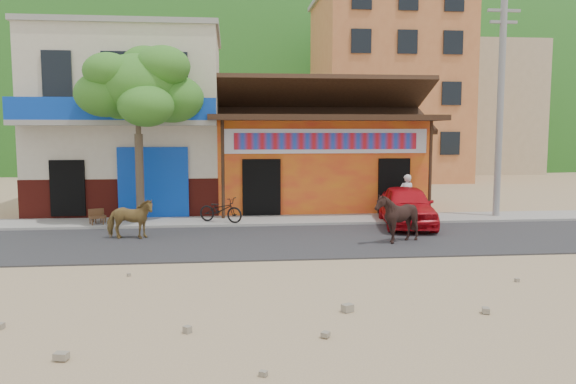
{
  "coord_description": "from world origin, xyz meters",
  "views": [
    {
      "loc": [
        -1.55,
        -13.57,
        3.19
      ],
      "look_at": [
        0.17,
        3.0,
        1.4
      ],
      "focal_mm": 35.0,
      "sensor_mm": 36.0,
      "label": 1
    }
  ],
  "objects_px": {
    "cafe_chair_left": "(96,210)",
    "scooter": "(221,210)",
    "cow_tan": "(130,219)",
    "cafe_chair_right": "(99,210)",
    "pedestrian": "(406,195)",
    "utility_pole": "(500,106)",
    "red_car": "(406,206)",
    "cow_dark": "(397,218)",
    "tree": "(138,134)"
  },
  "relations": [
    {
      "from": "cow_tan",
      "to": "pedestrian",
      "type": "relative_size",
      "value": 0.92
    },
    {
      "from": "utility_pole",
      "to": "cafe_chair_right",
      "type": "distance_m",
      "value": 14.64
    },
    {
      "from": "tree",
      "to": "red_car",
      "type": "relative_size",
      "value": 1.51
    },
    {
      "from": "utility_pole",
      "to": "cafe_chair_right",
      "type": "xyz_separation_m",
      "value": [
        -14.2,
        -0.12,
        -3.57
      ]
    },
    {
      "from": "scooter",
      "to": "cafe_chair_right",
      "type": "distance_m",
      "value": 4.14
    },
    {
      "from": "cow_dark",
      "to": "pedestrian",
      "type": "xyz_separation_m",
      "value": [
        1.69,
        4.41,
        0.13
      ]
    },
    {
      "from": "tree",
      "to": "cow_dark",
      "type": "bearing_deg",
      "value": -27.22
    },
    {
      "from": "tree",
      "to": "cow_tan",
      "type": "xyz_separation_m",
      "value": [
        0.1,
        -2.63,
        -2.49
      ]
    },
    {
      "from": "pedestrian",
      "to": "cafe_chair_left",
      "type": "height_order",
      "value": "pedestrian"
    },
    {
      "from": "cow_dark",
      "to": "red_car",
      "type": "bearing_deg",
      "value": 170.61
    },
    {
      "from": "tree",
      "to": "red_car",
      "type": "xyz_separation_m",
      "value": [
        8.94,
        -1.21,
        -2.4
      ]
    },
    {
      "from": "cow_dark",
      "to": "cafe_chair_left",
      "type": "xyz_separation_m",
      "value": [
        -9.16,
        3.68,
        -0.16
      ]
    },
    {
      "from": "tree",
      "to": "cafe_chair_right",
      "type": "relative_size",
      "value": 7.04
    },
    {
      "from": "tree",
      "to": "cafe_chair_left",
      "type": "relative_size",
      "value": 6.34
    },
    {
      "from": "scooter",
      "to": "cafe_chair_left",
      "type": "height_order",
      "value": "cafe_chair_left"
    },
    {
      "from": "cafe_chair_left",
      "to": "cafe_chair_right",
      "type": "height_order",
      "value": "cafe_chair_left"
    },
    {
      "from": "utility_pole",
      "to": "scooter",
      "type": "relative_size",
      "value": 4.91
    },
    {
      "from": "red_car",
      "to": "cafe_chair_right",
      "type": "height_order",
      "value": "red_car"
    },
    {
      "from": "scooter",
      "to": "cow_tan",
      "type": "bearing_deg",
      "value": 160.49
    },
    {
      "from": "red_car",
      "to": "utility_pole",
      "type": "bearing_deg",
      "value": 28.78
    },
    {
      "from": "cow_tan",
      "to": "scooter",
      "type": "distance_m",
      "value": 3.5
    },
    {
      "from": "utility_pole",
      "to": "scooter",
      "type": "bearing_deg",
      "value": -177.11
    },
    {
      "from": "cafe_chair_left",
      "to": "scooter",
      "type": "bearing_deg",
      "value": -24.6
    },
    {
      "from": "utility_pole",
      "to": "scooter",
      "type": "height_order",
      "value": "utility_pole"
    },
    {
      "from": "utility_pole",
      "to": "cafe_chair_right",
      "type": "relative_size",
      "value": 9.39
    },
    {
      "from": "tree",
      "to": "utility_pole",
      "type": "bearing_deg",
      "value": 0.9
    },
    {
      "from": "cow_tan",
      "to": "cafe_chair_right",
      "type": "bearing_deg",
      "value": 29.62
    },
    {
      "from": "cow_dark",
      "to": "cafe_chair_right",
      "type": "xyz_separation_m",
      "value": [
        -9.16,
        4.08,
        -0.21
      ]
    },
    {
      "from": "utility_pole",
      "to": "cow_dark",
      "type": "xyz_separation_m",
      "value": [
        -5.04,
        -4.19,
        -3.36
      ]
    },
    {
      "from": "utility_pole",
      "to": "cow_tan",
      "type": "distance_m",
      "value": 13.47
    },
    {
      "from": "cafe_chair_right",
      "to": "cow_dark",
      "type": "bearing_deg",
      "value": -50.04
    },
    {
      "from": "cow_dark",
      "to": "scooter",
      "type": "height_order",
      "value": "cow_dark"
    },
    {
      "from": "pedestrian",
      "to": "cafe_chair_left",
      "type": "relative_size",
      "value": 1.62
    },
    {
      "from": "cow_tan",
      "to": "cafe_chair_left",
      "type": "distance_m",
      "value": 2.75
    },
    {
      "from": "tree",
      "to": "cafe_chair_right",
      "type": "distance_m",
      "value": 2.93
    },
    {
      "from": "cafe_chair_right",
      "to": "cafe_chair_left",
      "type": "bearing_deg",
      "value": -116.05
    },
    {
      "from": "utility_pole",
      "to": "cafe_chair_right",
      "type": "height_order",
      "value": "utility_pole"
    },
    {
      "from": "tree",
      "to": "red_car",
      "type": "distance_m",
      "value": 9.34
    },
    {
      "from": "red_car",
      "to": "cafe_chair_left",
      "type": "height_order",
      "value": "red_car"
    },
    {
      "from": "red_car",
      "to": "pedestrian",
      "type": "bearing_deg",
      "value": 81.23
    },
    {
      "from": "utility_pole",
      "to": "cafe_chair_left",
      "type": "relative_size",
      "value": 8.46
    },
    {
      "from": "cafe_chair_left",
      "to": "cafe_chair_right",
      "type": "relative_size",
      "value": 1.11
    },
    {
      "from": "cow_tan",
      "to": "utility_pole",
      "type": "bearing_deg",
      "value": -76.75
    },
    {
      "from": "cafe_chair_left",
      "to": "cafe_chair_right",
      "type": "distance_m",
      "value": 0.41
    },
    {
      "from": "cow_tan",
      "to": "red_car",
      "type": "height_order",
      "value": "red_car"
    },
    {
      "from": "scooter",
      "to": "pedestrian",
      "type": "bearing_deg",
      "value": -54.83
    },
    {
      "from": "tree",
      "to": "cafe_chair_right",
      "type": "xyz_separation_m",
      "value": [
        -1.4,
        0.08,
        -2.57
      ]
    },
    {
      "from": "scooter",
      "to": "cafe_chair_right",
      "type": "relative_size",
      "value": 1.91
    },
    {
      "from": "utility_pole",
      "to": "cow_dark",
      "type": "bearing_deg",
      "value": -140.21
    },
    {
      "from": "cow_tan",
      "to": "scooter",
      "type": "bearing_deg",
      "value": -47.84
    }
  ]
}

